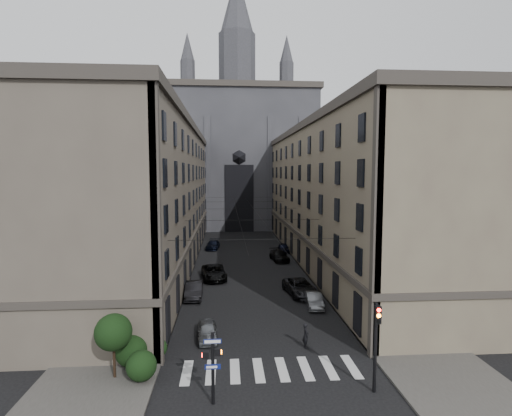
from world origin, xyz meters
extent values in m
cube|color=#383533|center=(-10.50, 36.00, 0.07)|extent=(7.00, 80.00, 0.15)
cube|color=#383533|center=(10.50, 36.00, 0.07)|extent=(7.00, 80.00, 0.15)
cube|color=beige|center=(0.00, 5.00, 0.01)|extent=(11.00, 3.20, 0.01)
cube|color=#4F463C|center=(-13.50, 36.00, 9.00)|extent=(13.00, 60.00, 18.00)
cube|color=#38332D|center=(-13.50, 36.00, 18.40)|extent=(13.60, 60.60, 0.90)
cube|color=#38332D|center=(-13.50, 36.00, 4.20)|extent=(13.40, 60.30, 0.50)
cube|color=brown|center=(13.50, 36.00, 9.00)|extent=(13.00, 60.00, 18.00)
cube|color=#38332D|center=(13.50, 36.00, 18.40)|extent=(13.60, 60.60, 0.90)
cube|color=#38332D|center=(13.50, 36.00, 4.20)|extent=(13.40, 60.30, 0.50)
cube|color=#2D2D33|center=(0.00, 75.00, 15.00)|extent=(34.00, 22.00, 30.00)
cube|color=#38332D|center=(0.00, 75.00, 30.50)|extent=(35.00, 23.00, 1.20)
cylinder|color=#2D2D33|center=(0.00, 75.00, 37.00)|extent=(8.40, 8.40, 14.00)
cone|color=#2D2D33|center=(0.00, 75.00, 51.00)|extent=(7.60, 7.60, 14.00)
cone|color=#2D2D33|center=(-11.00, 72.00, 36.50)|extent=(3.20, 3.20, 13.00)
cone|color=#2D2D33|center=(11.00, 72.00, 36.50)|extent=(3.20, 3.20, 13.00)
cube|color=black|center=(0.00, 63.95, 7.00)|extent=(6.00, 0.30, 14.00)
cylinder|color=black|center=(-3.50, 1.50, 2.00)|extent=(0.18, 0.18, 4.00)
cube|color=orange|center=(-3.22, 1.50, 2.90)|extent=(0.34, 0.24, 0.38)
cube|color=#FF0C07|center=(-3.88, 1.60, 2.70)|extent=(0.34, 0.24, 0.38)
cube|color=navy|center=(-3.50, 1.37, 3.55)|extent=(0.95, 0.05, 0.24)
cube|color=navy|center=(-3.50, 1.37, 2.15)|extent=(0.85, 0.05, 0.27)
cylinder|color=black|center=(5.60, 2.00, 2.60)|extent=(0.20, 0.20, 5.20)
cube|color=black|center=(5.60, 1.78, 4.60)|extent=(0.34, 0.30, 1.00)
cylinder|color=#FF0C07|center=(5.60, 1.62, 4.92)|extent=(0.22, 0.05, 0.22)
cylinder|color=orange|center=(5.60, 1.62, 4.60)|extent=(0.22, 0.05, 0.22)
cylinder|color=black|center=(5.60, 1.62, 4.28)|extent=(0.22, 0.05, 0.22)
sphere|color=black|center=(-7.80, 4.00, 1.05)|extent=(1.80, 1.80, 1.80)
sphere|color=black|center=(-8.80, 5.80, 1.15)|extent=(2.00, 2.00, 2.00)
sphere|color=black|center=(-7.40, 6.80, 0.85)|extent=(1.40, 1.40, 1.40)
cylinder|color=black|center=(-9.50, 4.50, 1.35)|extent=(0.16, 0.16, 2.40)
sphere|color=black|center=(-9.50, 4.50, 2.95)|extent=(2.20, 2.20, 2.20)
cylinder|color=black|center=(0.00, 10.00, 7.50)|extent=(14.00, 0.03, 0.03)
cylinder|color=black|center=(0.00, 22.00, 7.50)|extent=(14.00, 0.03, 0.03)
cylinder|color=black|center=(0.00, 35.00, 7.50)|extent=(14.00, 0.03, 0.03)
cylinder|color=black|center=(0.00, 48.00, 7.50)|extent=(14.00, 0.03, 0.03)
cylinder|color=black|center=(0.00, 60.00, 7.50)|extent=(14.00, 0.03, 0.03)
cylinder|color=black|center=(-1.30, 36.00, 7.10)|extent=(0.03, 60.00, 0.03)
cylinder|color=black|center=(1.30, 36.00, 7.10)|extent=(0.03, 60.00, 0.03)
imported|color=slate|center=(-4.20, 9.97, 0.64)|extent=(1.80, 3.84, 1.27)
imported|color=black|center=(-5.98, 20.02, 0.77)|extent=(1.75, 4.73, 1.55)
imported|color=black|center=(-4.20, 26.85, 0.80)|extent=(3.32, 6.03, 1.60)
imported|color=black|center=(-4.93, 45.29, 0.69)|extent=(2.33, 4.89, 1.37)
imported|color=slate|center=(5.34, 16.42, 0.65)|extent=(1.67, 4.03, 1.30)
imported|color=black|center=(4.76, 20.13, 0.78)|extent=(3.34, 5.92, 1.56)
imported|color=black|center=(4.69, 35.93, 0.73)|extent=(2.63, 5.25, 1.46)
imported|color=black|center=(6.20, 41.94, 0.68)|extent=(1.87, 4.07, 1.35)
imported|color=black|center=(2.85, 8.00, 0.89)|extent=(0.49, 0.69, 1.79)
camera|label=1|loc=(-2.73, -19.10, 12.46)|focal=28.00mm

